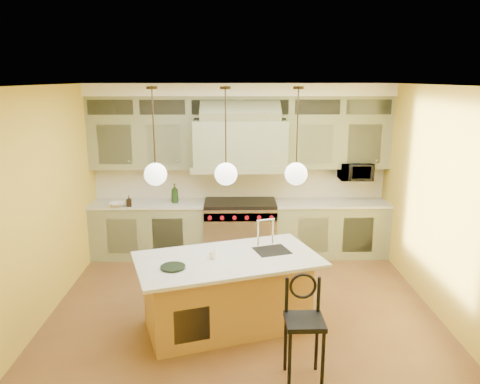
{
  "coord_description": "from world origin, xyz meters",
  "views": [
    {
      "loc": [
        -0.14,
        -5.46,
        2.99
      ],
      "look_at": [
        -0.03,
        0.7,
        1.48
      ],
      "focal_mm": 35.0,
      "sensor_mm": 36.0,
      "label": 1
    }
  ],
  "objects_px": {
    "range": "(240,228)",
    "counter_stool": "(304,323)",
    "kitchen_island": "(227,291)",
    "microwave": "(355,171)"
  },
  "relations": [
    {
      "from": "range",
      "to": "counter_stool",
      "type": "height_order",
      "value": "counter_stool"
    },
    {
      "from": "counter_stool",
      "to": "kitchen_island",
      "type": "bearing_deg",
      "value": 126.38
    },
    {
      "from": "kitchen_island",
      "to": "counter_stool",
      "type": "distance_m",
      "value": 1.29
    },
    {
      "from": "range",
      "to": "counter_stool",
      "type": "relative_size",
      "value": 1.1
    },
    {
      "from": "kitchen_island",
      "to": "microwave",
      "type": "bearing_deg",
      "value": 31.57
    },
    {
      "from": "range",
      "to": "counter_stool",
      "type": "bearing_deg",
      "value": -80.48
    },
    {
      "from": "range",
      "to": "microwave",
      "type": "distance_m",
      "value": 2.18
    },
    {
      "from": "kitchen_island",
      "to": "microwave",
      "type": "height_order",
      "value": "microwave"
    },
    {
      "from": "kitchen_island",
      "to": "microwave",
      "type": "distance_m",
      "value": 3.44
    },
    {
      "from": "kitchen_island",
      "to": "counter_stool",
      "type": "relative_size",
      "value": 2.18
    }
  ]
}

